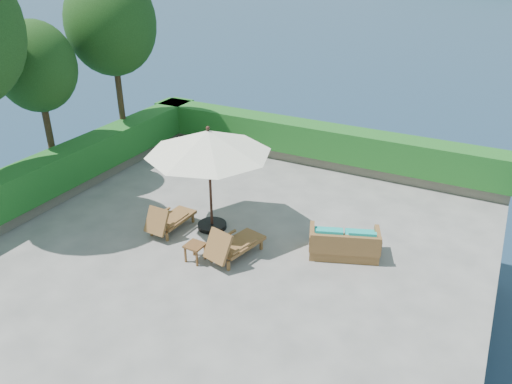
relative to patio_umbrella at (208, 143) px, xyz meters
The scene contains 14 objects.
ground 2.49m from the patio_umbrella, 27.13° to the right, with size 12.00×12.00×0.00m, color gray.
foundation 3.98m from the patio_umbrella, 27.13° to the right, with size 12.00×12.00×3.00m, color #4E473D.
ocean 5.41m from the patio_umbrella, 27.13° to the right, with size 600.00×600.00×0.00m, color #153043.
planter_wall_far 5.69m from the patio_umbrella, 81.53° to the left, with size 12.00×0.60×0.36m, color gray.
planter_wall_left 5.30m from the patio_umbrella, behind, with size 0.60×12.00×0.36m, color gray.
hedge_far 5.47m from the patio_umbrella, 81.53° to the left, with size 12.40×0.90×1.00m, color #154A17.
hedge_left 5.06m from the patio_umbrella, behind, with size 0.90×12.40×1.00m, color #154A17.
tree_mid 5.76m from the patio_umbrella, behind, with size 2.20×2.20×4.83m.
tree_far 6.28m from the patio_umbrella, 151.79° to the left, with size 2.80×2.80×6.03m.
patio_umbrella is the anchor object (origin of this frame).
lounge_left 2.27m from the patio_umbrella, 142.91° to the right, with size 0.69×1.46×0.83m.
lounge_right 2.49m from the patio_umbrella, 39.43° to the right, with size 0.96×1.63×0.88m.
side_table 2.50m from the patio_umbrella, 72.47° to the right, with size 0.43×0.43×0.44m.
wicker_loveseat 4.01m from the patio_umbrella, ahead, with size 1.80×1.34×0.80m.
Camera 1 is at (5.40, -9.00, 6.60)m, focal length 35.00 mm.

